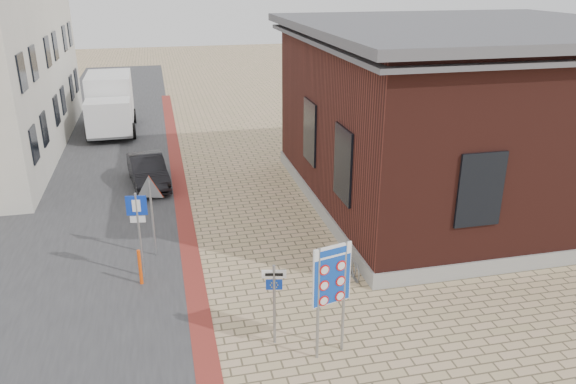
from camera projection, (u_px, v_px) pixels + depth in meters
name	position (u px, v px, depth m)	size (l,w,h in m)	color
ground	(279.00, 322.00, 14.57)	(120.00, 120.00, 0.00)	tan
road_strip	(101.00, 161.00, 27.00)	(7.00, 60.00, 0.02)	#38383A
curb_strip	(181.00, 192.00, 23.21)	(0.60, 40.00, 0.02)	maroon
brick_building	(468.00, 112.00, 21.56)	(13.00, 13.00, 6.80)	gray
townhouse_far	(5.00, 52.00, 32.47)	(7.40, 6.40, 8.30)	beige
bike_rack	(349.00, 263.00, 17.04)	(0.08, 1.80, 0.60)	slate
sedan	(148.00, 171.00, 23.76)	(1.37, 3.93, 1.29)	black
box_truck	(110.00, 103.00, 31.59)	(2.64, 6.00, 3.12)	slate
border_sign	(332.00, 277.00, 12.65)	(0.96, 0.29, 2.87)	gray
essen_sign	(274.00, 293.00, 13.29)	(0.57, 0.17, 2.14)	gray
parking_sign	(138.00, 220.00, 16.11)	(0.59, 0.12, 2.68)	gray
yield_sign	(150.00, 196.00, 17.27)	(0.93, 0.33, 2.67)	gray
bollard	(140.00, 267.00, 16.17)	(0.10, 0.10, 1.10)	#FF500D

